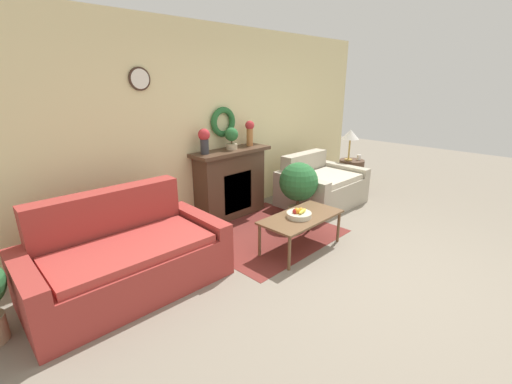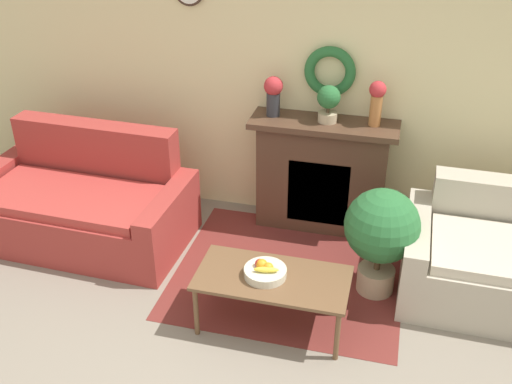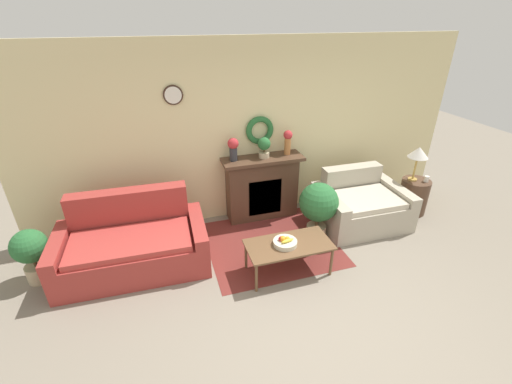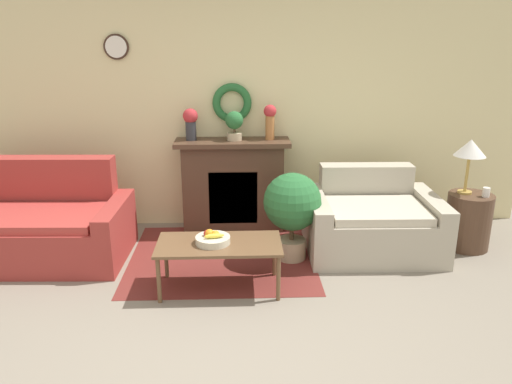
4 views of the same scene
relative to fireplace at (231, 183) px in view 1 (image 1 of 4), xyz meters
name	(u,v)px [view 1 (image 1 of 4)]	position (x,y,z in m)	size (l,w,h in m)	color
ground_plane	(372,276)	(-0.08, -2.34, -0.52)	(16.00, 16.00, 0.00)	gray
floor_rug	(264,233)	(-0.11, -0.78, -0.51)	(1.80, 1.63, 0.01)	maroon
wall_back	(216,126)	(-0.08, 0.21, 0.83)	(6.80, 0.15, 2.70)	beige
fireplace	(231,183)	(0.00, 0.00, 0.00)	(1.24, 0.41, 1.02)	#4C3323
couch_left	(126,258)	(-1.97, -0.68, -0.20)	(1.87, 1.04, 0.93)	#9E332D
loveseat_right	(320,186)	(1.41, -0.64, -0.22)	(1.32, 1.02, 0.80)	#B2A893
coffee_table	(301,219)	(-0.11, -1.41, -0.13)	(1.06, 0.53, 0.43)	brown
fruit_bowl	(299,214)	(-0.17, -1.41, -0.05)	(0.30, 0.30, 0.12)	beige
side_table_by_loveseat	(351,175)	(2.41, -0.63, -0.23)	(0.45, 0.45, 0.58)	#4C3323
table_lamp	(350,135)	(2.35, -0.58, 0.51)	(0.31, 0.31, 0.55)	#B28E42
mug	(359,157)	(2.51, -0.70, 0.11)	(0.07, 0.07, 0.09)	silver
vase_on_mantel_left	(204,139)	(-0.44, 0.01, 0.70)	(0.16, 0.16, 0.34)	#2D2D33
vase_on_mantel_right	(250,131)	(0.41, 0.01, 0.73)	(0.14, 0.14, 0.38)	#AD6B38
potted_plant_on_mantel	(231,137)	(0.02, -0.01, 0.68)	(0.19, 0.19, 0.31)	tan
potted_plant_floor_by_loveseat	(298,185)	(0.57, -0.82, 0.03)	(0.56, 0.56, 0.87)	tan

